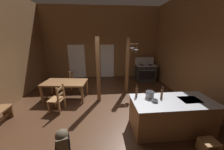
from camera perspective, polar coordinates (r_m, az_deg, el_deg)
ground_plane at (r=4.47m, az=-4.29°, el=-16.96°), size 7.64×8.61×0.10m
wall_back at (r=7.69m, az=-5.02°, el=14.45°), size 7.64×0.14×4.21m
wall_right at (r=5.10m, az=38.91°, el=9.46°), size 0.14×8.61×4.21m
glazed_door_back_left at (r=7.90m, az=-16.11°, el=6.03°), size 1.00×0.01×2.05m
glazed_panel_back_right at (r=7.75m, az=-2.27°, el=6.49°), size 0.84×0.01×2.05m
kitchen_island at (r=3.84m, az=25.91°, el=-16.43°), size 2.17×0.98×0.88m
stove_range at (r=7.52m, az=15.37°, el=1.30°), size 1.18×0.88×1.32m
support_post_with_pot_rack at (r=5.50m, az=7.39°, el=5.50°), size 0.54×0.21×2.56m
support_post_center at (r=4.63m, az=-6.53°, el=2.30°), size 0.14×0.14×2.56m
step_stool at (r=3.76m, az=38.58°, el=-24.45°), size 0.37×0.29×0.30m
dining_table at (r=5.33m, az=-21.19°, el=-3.88°), size 1.79×1.09×0.74m
ladderback_chair_near_window at (r=4.61m, az=-24.16°, el=-10.25°), size 0.52×0.52×0.95m
ladderback_chair_by_post at (r=6.21m, az=-17.16°, el=-2.47°), size 0.48×0.48×0.95m
backpack at (r=3.18m, az=-22.29°, el=-26.75°), size 0.36×0.37×0.60m
stockpot_on_counter at (r=3.51m, az=17.32°, el=-8.73°), size 0.30×0.23×0.18m
mixing_bowl_on_counter at (r=3.36m, az=19.52°, el=-11.33°), size 0.16×0.16×0.06m
bottle_tall_on_counter at (r=3.45m, az=11.47°, el=-7.88°), size 0.06×0.06×0.34m
bottle_short_on_counter at (r=3.60m, az=22.39°, el=-7.91°), size 0.06×0.06×0.32m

